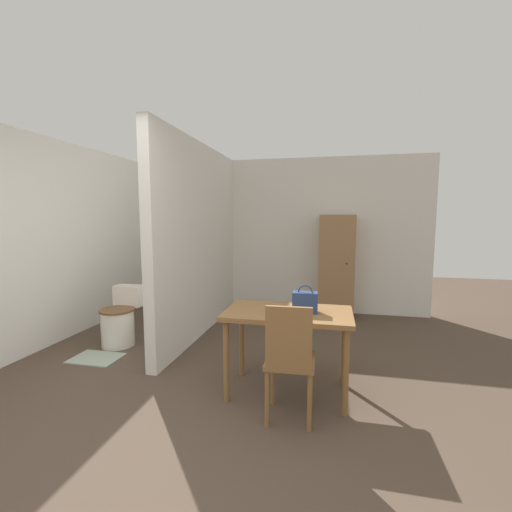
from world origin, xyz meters
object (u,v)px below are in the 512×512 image
handbag (305,302)px  wooden_chair (290,358)px  toilet (120,321)px  dining_table (288,322)px  wooden_cabinet (336,266)px

handbag → wooden_chair: bearing=-100.3°
toilet → dining_table: bearing=-18.8°
dining_table → toilet: dining_table is taller
toilet → handbag: (2.30, -0.74, 0.54)m
handbag → wooden_cabinet: size_ratio=0.15×
wooden_chair → toilet: (-2.22, 1.17, -0.21)m
wooden_chair → toilet: bearing=150.1°
handbag → toilet: bearing=162.1°
wooden_chair → handbag: bearing=77.6°
dining_table → handbag: (0.15, -0.01, 0.19)m
dining_table → handbag: size_ratio=4.56×
dining_table → handbag: handbag is taller
handbag → wooden_cabinet: bearing=83.4°
wooden_chair → wooden_cabinet: 2.98m
handbag → dining_table: bearing=177.7°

